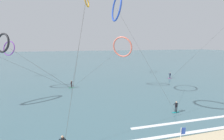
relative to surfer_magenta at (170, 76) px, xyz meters
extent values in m
cube|color=#476B75|center=(-20.41, 73.63, -0.78)|extent=(400.00, 200.00, 0.08)
ellipsoid|color=#CC288E|center=(0.00, -0.01, -0.71)|extent=(1.40, 0.40, 0.06)
cylinder|color=#191E38|center=(-0.03, 0.13, -0.28)|extent=(0.12, 0.12, 0.80)
cylinder|color=#191E38|center=(0.03, -0.15, -0.28)|extent=(0.12, 0.12, 0.80)
cube|color=#191E38|center=(0.00, -0.01, 0.43)|extent=(0.26, 0.35, 0.62)
sphere|color=tan|center=(0.00, -0.01, 0.85)|extent=(0.22, 0.22, 0.22)
cylinder|color=#191E38|center=(-0.05, 0.33, 0.48)|extent=(0.51, 0.19, 0.39)
cylinder|color=#191E38|center=(0.05, -0.10, 0.48)|extent=(0.51, 0.19, 0.39)
ellipsoid|color=#199351|center=(-27.76, -3.15, -0.71)|extent=(1.40, 0.40, 0.06)
cylinder|color=black|center=(-27.78, -3.29, -0.28)|extent=(0.12, 0.12, 0.80)
cylinder|color=black|center=(-27.74, -3.01, -0.28)|extent=(0.12, 0.12, 0.80)
cube|color=black|center=(-27.76, -3.15, 0.43)|extent=(0.25, 0.35, 0.62)
sphere|color=tan|center=(-27.76, -3.15, 0.85)|extent=(0.22, 0.22, 0.22)
cylinder|color=black|center=(-27.80, -3.24, 0.48)|extent=(0.51, 0.18, 0.39)
cylinder|color=black|center=(-27.72, -2.81, 0.48)|extent=(0.51, 0.18, 0.39)
sphere|color=tan|center=(-29.02, -25.78, 0.85)|extent=(0.22, 0.22, 0.22)
cylinder|color=black|center=(-28.92, -25.47, 0.48)|extent=(0.48, 0.32, 0.39)
ellipsoid|color=teal|center=(-13.18, -20.82, -0.71)|extent=(1.40, 0.40, 0.06)
cylinder|color=black|center=(-13.16, -20.96, -0.28)|extent=(0.12, 0.12, 0.80)
cylinder|color=black|center=(-13.20, -20.68, -0.28)|extent=(0.12, 0.12, 0.80)
cube|color=black|center=(-13.18, -20.82, 0.43)|extent=(0.24, 0.34, 0.62)
sphere|color=tan|center=(-13.18, -20.82, 0.85)|extent=(0.22, 0.22, 0.22)
cylinder|color=black|center=(-13.15, -20.92, 0.48)|extent=(0.51, 0.15, 0.39)
cylinder|color=black|center=(-13.21, -20.48, 0.48)|extent=(0.51, 0.15, 0.39)
torus|color=black|center=(-40.83, -2.47, 9.40)|extent=(3.83, 3.52, 4.07)
cylinder|color=#3F3F3F|center=(-34.29, -2.81, 4.19)|extent=(13.09, 0.70, 10.05)
torus|color=#2647B7|center=(-19.90, -12.46, 15.33)|extent=(1.08, 4.70, 4.68)
cylinder|color=#3F3F3F|center=(-16.54, -16.64, 7.18)|extent=(6.75, 8.39, 16.01)
torus|color=orange|center=(-22.70, 7.40, 21.00)|extent=(2.62, 4.04, 3.84)
cylinder|color=#3F3F3F|center=(-25.23, 2.13, 10.01)|extent=(5.09, 10.58, 21.66)
cylinder|color=#3F3F3F|center=(3.52, -6.88, 7.83)|extent=(7.07, 13.76, 17.32)
cylinder|color=#3F3F3F|center=(-27.25, -24.18, 8.48)|extent=(3.57, 3.23, 18.61)
torus|color=#EA7260|center=(-16.83, -6.63, 8.54)|extent=(4.18, 4.02, 4.52)
cylinder|color=#3F3F3F|center=(-22.29, -4.89, 3.78)|extent=(10.96, 3.51, 9.22)
torus|color=purple|center=(-44.61, 13.11, 7.87)|extent=(4.28, 3.42, 4.25)
cylinder|color=#3F3F3F|center=(-36.19, 4.98, 3.46)|extent=(16.87, 16.28, 8.58)
cylinder|color=#3F3F3F|center=(-37.28, -7.57, 5.54)|extent=(19.06, 8.87, 12.73)
cube|color=#2647B7|center=(-18.80, -29.29, 1.84)|extent=(0.44, 0.06, 0.60)
cube|color=white|center=(-17.80, -25.99, -0.76)|extent=(18.83, 0.82, 0.12)
cube|color=white|center=(-14.27, -23.64, -0.76)|extent=(14.08, 0.70, 0.12)
camera|label=1|loc=(-28.17, -40.36, 9.41)|focal=26.19mm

